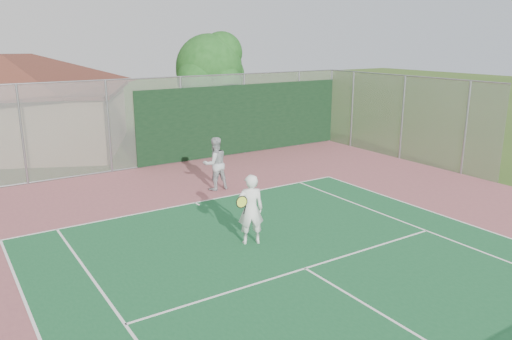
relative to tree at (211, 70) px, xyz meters
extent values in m
cylinder|color=gray|center=(-9.15, -3.32, -1.74)|extent=(0.08, 0.08, 3.50)
cylinder|color=gray|center=(-6.15, -3.32, -1.74)|extent=(0.08, 0.08, 3.50)
cylinder|color=gray|center=(-3.15, -3.32, -1.74)|extent=(0.08, 0.08, 3.50)
cylinder|color=gray|center=(-0.15, -3.32, -1.74)|extent=(0.08, 0.08, 3.50)
cylinder|color=gray|center=(2.85, -3.32, -1.74)|extent=(0.08, 0.08, 3.50)
cylinder|color=gray|center=(4.85, -3.32, -1.74)|extent=(0.08, 0.08, 3.50)
cylinder|color=gray|center=(-5.15, -3.32, 0.01)|extent=(20.00, 0.05, 0.05)
cylinder|color=gray|center=(-5.15, -3.32, -3.44)|extent=(20.00, 0.05, 0.05)
cube|color=#999EA0|center=(-5.15, -3.32, -1.74)|extent=(20.00, 0.02, 3.50)
cube|color=black|center=(-0.15, -3.37, -1.94)|extent=(10.00, 0.04, 3.00)
cylinder|color=gray|center=(4.85, -4.82, -1.74)|extent=(0.08, 0.08, 3.50)
cylinder|color=gray|center=(4.85, -7.82, -1.74)|extent=(0.08, 0.08, 3.50)
cylinder|color=gray|center=(4.85, -10.82, -1.74)|extent=(0.08, 0.08, 3.50)
cube|color=#999EA0|center=(4.85, -7.82, -1.74)|extent=(0.02, 9.00, 3.50)
cube|color=black|center=(-7.54, -0.34, -2.56)|extent=(0.80, 0.06, 1.88)
cylinder|color=#3C2115|center=(-0.09, 0.01, -2.09)|extent=(0.36, 0.36, 2.81)
sphere|color=#184A17|center=(-0.09, 0.01, 0.12)|extent=(3.21, 3.21, 3.21)
sphere|color=#184A17|center=(0.81, 0.31, -0.28)|extent=(2.21, 2.21, 2.21)
sphere|color=#184A17|center=(-0.89, -0.39, -0.38)|extent=(2.01, 2.01, 2.01)
sphere|color=#184A17|center=(0.11, -0.90, -0.49)|extent=(1.80, 1.80, 1.80)
sphere|color=#184A17|center=(-0.39, 0.81, -0.08)|extent=(2.01, 2.01, 2.01)
sphere|color=#184A17|center=(0.51, -0.19, 0.82)|extent=(2.01, 2.01, 2.01)
imported|color=silver|center=(-5.40, -12.04, -2.60)|extent=(0.76, 0.63, 1.78)
imported|color=#AAADAF|center=(-3.93, -7.53, -2.60)|extent=(0.90, 0.71, 1.80)
camera|label=1|loc=(-11.63, -21.84, 1.49)|focal=35.00mm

